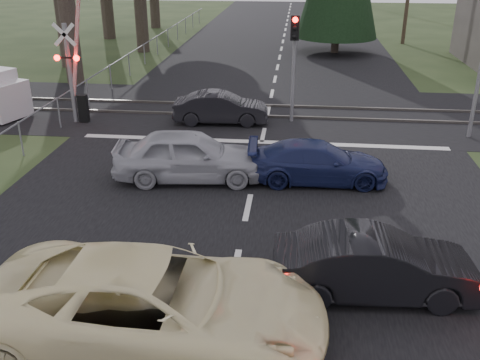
# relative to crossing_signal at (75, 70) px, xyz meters

# --- Properties ---
(ground) EXTENTS (120.00, 120.00, 0.00)m
(ground) POSITION_rel_crossing_signal_xyz_m (7.27, -9.79, -2.06)
(ground) COLOR #243317
(ground) RESTS_ON ground
(road) EXTENTS (14.00, 100.00, 0.01)m
(road) POSITION_rel_crossing_signal_xyz_m (7.27, 0.21, -2.05)
(road) COLOR black
(road) RESTS_ON ground
(rail_corridor) EXTENTS (120.00, 8.00, 0.01)m
(rail_corridor) POSITION_rel_crossing_signal_xyz_m (7.27, 2.21, -2.05)
(rail_corridor) COLOR black
(rail_corridor) RESTS_ON ground
(stop_line) EXTENTS (13.00, 0.35, 0.00)m
(stop_line) POSITION_rel_crossing_signal_xyz_m (7.27, -1.59, -2.05)
(stop_line) COLOR silver
(stop_line) RESTS_ON ground
(rail_near) EXTENTS (120.00, 0.12, 0.10)m
(rail_near) POSITION_rel_crossing_signal_xyz_m (7.27, 1.41, -2.01)
(rail_near) COLOR #59544C
(rail_near) RESTS_ON ground
(rail_far) EXTENTS (120.00, 0.12, 0.10)m
(rail_far) POSITION_rel_crossing_signal_xyz_m (7.27, 3.01, -2.01)
(rail_far) COLOR #59544C
(rail_far) RESTS_ON ground
(crossing_signal) EXTENTS (1.62, 0.38, 6.96)m
(crossing_signal) POSITION_rel_crossing_signal_xyz_m (0.00, 0.00, 0.00)
(crossing_signal) COLOR slate
(crossing_signal) RESTS_ON ground
(traffic_signal_center) EXTENTS (0.32, 0.48, 4.10)m
(traffic_signal_center) POSITION_rel_crossing_signal_xyz_m (8.27, 0.89, 0.75)
(traffic_signal_center) COLOR slate
(traffic_signal_center) RESTS_ON ground
(fence_left) EXTENTS (0.10, 36.00, 1.20)m
(fence_left) POSITION_rel_crossing_signal_xyz_m (-0.53, 12.71, -2.06)
(fence_left) COLOR slate
(fence_left) RESTS_ON ground
(cream_coupe) EXTENTS (5.98, 2.78, 1.66)m
(cream_coupe) POSITION_rel_crossing_signal_xyz_m (6.18, -12.25, -1.23)
(cream_coupe) COLOR #F7ECB1
(cream_coupe) RESTS_ON ground
(dark_hatchback) EXTENTS (4.12, 1.67, 1.33)m
(dark_hatchback) POSITION_rel_crossing_signal_xyz_m (10.15, -10.35, -1.39)
(dark_hatchback) COLOR black
(dark_hatchback) RESTS_ON ground
(silver_car) EXTENTS (4.58, 2.23, 1.51)m
(silver_car) POSITION_rel_crossing_signal_xyz_m (5.36, -5.07, -1.30)
(silver_car) COLOR #A1A3A9
(silver_car) RESTS_ON ground
(blue_sedan) EXTENTS (4.19, 1.89, 1.19)m
(blue_sedan) POSITION_rel_crossing_signal_xyz_m (9.14, -4.80, -1.46)
(blue_sedan) COLOR #18204A
(blue_sedan) RESTS_ON ground
(dark_car_far) EXTENTS (3.74, 1.50, 1.21)m
(dark_car_far) POSITION_rel_crossing_signal_xyz_m (5.52, 0.49, -1.45)
(dark_car_far) COLOR black
(dark_car_far) RESTS_ON ground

